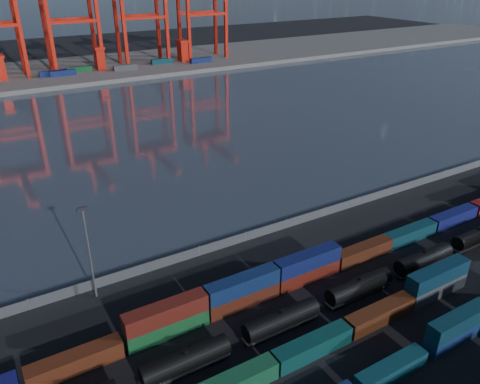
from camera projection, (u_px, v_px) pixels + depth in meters
ground at (341, 326)px, 70.90m from camera, size 700.00×700.00×0.00m
harbor_water at (122, 133)px, 152.03m from camera, size 700.00×700.00×0.00m
far_quay at (56, 72)px, 232.73m from camera, size 700.00×70.00×2.00m
container_row_mid at (295, 350)px, 63.40m from camera, size 141.41×2.54×5.41m
container_row_north at (296, 274)px, 79.04m from camera, size 141.91×2.57×5.47m
tanker_string at (359, 287)px, 76.20m from camera, size 105.80×2.75×3.93m
waterfront_fence at (245, 237)px, 92.09m from camera, size 160.12×0.12×2.20m
yard_light_mast at (88, 248)px, 73.13m from camera, size 1.60×0.40×16.60m
quay_containers at (36, 75)px, 215.44m from camera, size 172.58×10.99×2.60m
straddle_carriers at (52, 62)px, 220.87m from camera, size 140.00×7.00×11.10m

